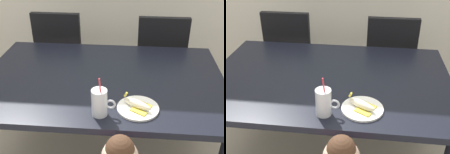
# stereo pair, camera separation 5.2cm
# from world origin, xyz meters

# --- Properties ---
(dining_table) EXTENTS (1.59, 1.05, 0.75)m
(dining_table) POSITION_xyz_m (0.00, 0.00, 0.66)
(dining_table) COLOR black
(dining_table) RESTS_ON ground
(dining_chair_left) EXTENTS (0.44, 0.44, 0.96)m
(dining_chair_left) POSITION_xyz_m (-0.48, 0.78, 0.54)
(dining_chair_left) COLOR black
(dining_chair_left) RESTS_ON ground
(dining_chair_right) EXTENTS (0.44, 0.45, 0.96)m
(dining_chair_right) POSITION_xyz_m (0.44, 0.74, 0.54)
(dining_chair_right) COLOR black
(dining_chair_right) RESTS_ON ground
(milk_cup) EXTENTS (0.13, 0.09, 0.25)m
(milk_cup) POSITION_xyz_m (0.04, -0.40, 0.81)
(milk_cup) COLOR silver
(milk_cup) RESTS_ON dining_table
(snack_plate) EXTENTS (0.23, 0.23, 0.01)m
(snack_plate) POSITION_xyz_m (0.24, -0.34, 0.75)
(snack_plate) COLOR white
(snack_plate) RESTS_ON dining_table
(peeled_banana) EXTENTS (0.17, 0.15, 0.07)m
(peeled_banana) POSITION_xyz_m (0.23, -0.34, 0.78)
(peeled_banana) COLOR #F4EAC6
(peeled_banana) RESTS_ON snack_plate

